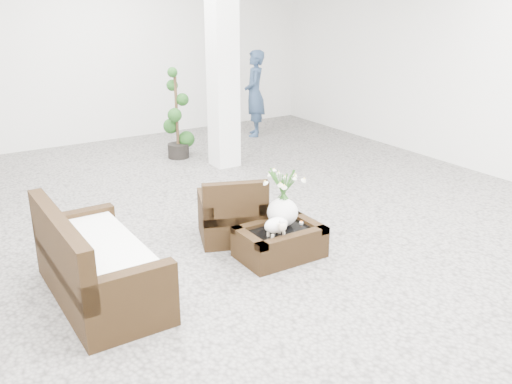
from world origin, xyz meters
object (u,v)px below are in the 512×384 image
loveseat (99,254)px  topiary (177,114)px  coffee_table (280,243)px  armchair (232,207)px

loveseat → topiary: size_ratio=1.10×
topiary → coffee_table: bearing=-99.7°
armchair → topiary: bearing=-83.6°
armchair → loveseat: bearing=38.0°
coffee_table → topiary: 4.28m
coffee_table → topiary: topiary is taller
coffee_table → armchair: bearing=104.9°
armchair → topiary: topiary is taller
loveseat → topiary: (2.62, 3.99, 0.32)m
coffee_table → topiary: size_ratio=0.58×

